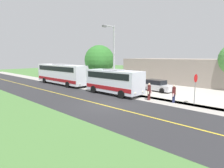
{
  "coord_description": "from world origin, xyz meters",
  "views": [
    {
      "loc": [
        12.06,
        12.59,
        4.54
      ],
      "look_at": [
        -3.5,
        -2.5,
        1.4
      ],
      "focal_mm": 31.09,
      "sensor_mm": 36.0,
      "label": 1
    }
  ],
  "objects_px": {
    "pedestrian_waiting": "(149,91)",
    "commercial_building": "(192,71)",
    "transit_bus_rear": "(62,73)",
    "tree_curbside": "(99,60)",
    "pedestrian_with_bags": "(174,93)",
    "parked_car_near": "(157,86)",
    "shuttle_bus_front": "(114,81)",
    "stop_sign": "(195,84)",
    "street_light_pole": "(113,57)"
  },
  "relations": [
    {
      "from": "pedestrian_waiting",
      "to": "tree_curbside",
      "type": "relative_size",
      "value": 0.29
    },
    {
      "from": "stop_sign",
      "to": "parked_car_near",
      "type": "height_order",
      "value": "stop_sign"
    },
    {
      "from": "transit_bus_rear",
      "to": "tree_curbside",
      "type": "height_order",
      "value": "tree_curbside"
    },
    {
      "from": "street_light_pole",
      "to": "tree_curbside",
      "type": "relative_size",
      "value": 1.32
    },
    {
      "from": "stop_sign",
      "to": "parked_car_near",
      "type": "distance_m",
      "value": 7.63
    },
    {
      "from": "pedestrian_waiting",
      "to": "commercial_building",
      "type": "xyz_separation_m",
      "value": [
        -16.66,
        -2.28,
        1.06
      ]
    },
    {
      "from": "pedestrian_waiting",
      "to": "pedestrian_with_bags",
      "type": "bearing_deg",
      "value": 107.17
    },
    {
      "from": "pedestrian_waiting",
      "to": "parked_car_near",
      "type": "distance_m",
      "value": 5.75
    },
    {
      "from": "pedestrian_with_bags",
      "to": "commercial_building",
      "type": "bearing_deg",
      "value": -163.72
    },
    {
      "from": "pedestrian_waiting",
      "to": "commercial_building",
      "type": "relative_size",
      "value": 0.08
    },
    {
      "from": "commercial_building",
      "to": "street_light_pole",
      "type": "bearing_deg",
      "value": -10.14
    },
    {
      "from": "pedestrian_with_bags",
      "to": "commercial_building",
      "type": "relative_size",
      "value": 0.08
    },
    {
      "from": "stop_sign",
      "to": "tree_curbside",
      "type": "distance_m",
      "value": 14.85
    },
    {
      "from": "pedestrian_waiting",
      "to": "commercial_building",
      "type": "height_order",
      "value": "commercial_building"
    },
    {
      "from": "shuttle_bus_front",
      "to": "tree_curbside",
      "type": "relative_size",
      "value": 1.22
    },
    {
      "from": "shuttle_bus_front",
      "to": "transit_bus_rear",
      "type": "relative_size",
      "value": 0.66
    },
    {
      "from": "transit_bus_rear",
      "to": "parked_car_near",
      "type": "bearing_deg",
      "value": 111.35
    },
    {
      "from": "pedestrian_with_bags",
      "to": "stop_sign",
      "type": "bearing_deg",
      "value": 109.45
    },
    {
      "from": "stop_sign",
      "to": "commercial_building",
      "type": "distance_m",
      "value": 16.59
    },
    {
      "from": "stop_sign",
      "to": "street_light_pole",
      "type": "height_order",
      "value": "street_light_pole"
    },
    {
      "from": "shuttle_bus_front",
      "to": "pedestrian_waiting",
      "type": "height_order",
      "value": "shuttle_bus_front"
    },
    {
      "from": "shuttle_bus_front",
      "to": "commercial_building",
      "type": "height_order",
      "value": "commercial_building"
    },
    {
      "from": "shuttle_bus_front",
      "to": "pedestrian_with_bags",
      "type": "xyz_separation_m",
      "value": [
        -0.94,
        7.19,
        -0.69
      ]
    },
    {
      "from": "pedestrian_waiting",
      "to": "tree_curbside",
      "type": "distance_m",
      "value": 11.26
    },
    {
      "from": "shuttle_bus_front",
      "to": "stop_sign",
      "type": "height_order",
      "value": "shuttle_bus_front"
    },
    {
      "from": "shuttle_bus_front",
      "to": "parked_car_near",
      "type": "distance_m",
      "value": 6.12
    },
    {
      "from": "transit_bus_rear",
      "to": "stop_sign",
      "type": "bearing_deg",
      "value": 94.4
    },
    {
      "from": "shuttle_bus_front",
      "to": "stop_sign",
      "type": "bearing_deg",
      "value": 99.93
    },
    {
      "from": "pedestrian_with_bags",
      "to": "stop_sign",
      "type": "height_order",
      "value": "stop_sign"
    },
    {
      "from": "commercial_building",
      "to": "pedestrian_with_bags",
      "type": "bearing_deg",
      "value": 16.28
    },
    {
      "from": "stop_sign",
      "to": "street_light_pole",
      "type": "bearing_deg",
      "value": -82.58
    },
    {
      "from": "commercial_building",
      "to": "shuttle_bus_front",
      "type": "bearing_deg",
      "value": -8.54
    },
    {
      "from": "street_light_pole",
      "to": "parked_car_near",
      "type": "bearing_deg",
      "value": 150.11
    },
    {
      "from": "stop_sign",
      "to": "tree_curbside",
      "type": "bearing_deg",
      "value": -95.07
    },
    {
      "from": "tree_curbside",
      "to": "transit_bus_rear",
      "type": "bearing_deg",
      "value": -63.66
    },
    {
      "from": "transit_bus_rear",
      "to": "parked_car_near",
      "type": "xyz_separation_m",
      "value": [
        -5.49,
        14.05,
        -1.11
      ]
    },
    {
      "from": "pedestrian_waiting",
      "to": "commercial_building",
      "type": "distance_m",
      "value": 16.84
    },
    {
      "from": "shuttle_bus_front",
      "to": "stop_sign",
      "type": "xyz_separation_m",
      "value": [
        -1.57,
        8.95,
        0.32
      ]
    },
    {
      "from": "transit_bus_rear",
      "to": "tree_curbside",
      "type": "bearing_deg",
      "value": 116.34
    },
    {
      "from": "shuttle_bus_front",
      "to": "street_light_pole",
      "type": "relative_size",
      "value": 0.93
    },
    {
      "from": "transit_bus_rear",
      "to": "pedestrian_waiting",
      "type": "relative_size",
      "value": 6.39
    },
    {
      "from": "stop_sign",
      "to": "tree_curbside",
      "type": "height_order",
      "value": "tree_curbside"
    },
    {
      "from": "pedestrian_waiting",
      "to": "commercial_building",
      "type": "bearing_deg",
      "value": -172.19
    },
    {
      "from": "street_light_pole",
      "to": "shuttle_bus_front",
      "type": "bearing_deg",
      "value": 50.76
    },
    {
      "from": "stop_sign",
      "to": "commercial_building",
      "type": "relative_size",
      "value": 0.13
    },
    {
      "from": "shuttle_bus_front",
      "to": "transit_bus_rear",
      "type": "xyz_separation_m",
      "value": [
        0.01,
        -11.52,
        0.15
      ]
    },
    {
      "from": "stop_sign",
      "to": "pedestrian_waiting",
      "type": "bearing_deg",
      "value": -71.84
    },
    {
      "from": "parked_car_near",
      "to": "tree_curbside",
      "type": "height_order",
      "value": "tree_curbside"
    },
    {
      "from": "pedestrian_with_bags",
      "to": "stop_sign",
      "type": "distance_m",
      "value": 2.13
    },
    {
      "from": "stop_sign",
      "to": "shuttle_bus_front",
      "type": "bearing_deg",
      "value": -80.07
    }
  ]
}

